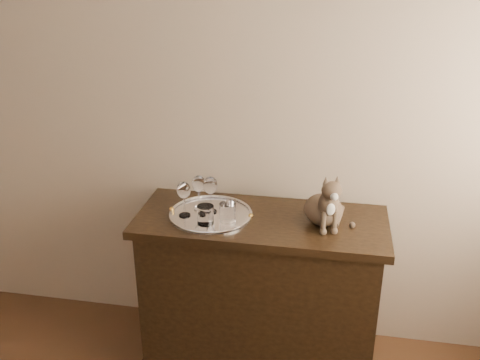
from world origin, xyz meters
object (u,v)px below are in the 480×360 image
object	(u,v)px
wine_glass_d	(211,195)
tumbler_a	(228,212)
tray	(211,215)
tumbler_b	(205,215)
cat	(324,196)
sideboard	(260,292)
wine_glass_c	(184,199)
wine_glass_a	(199,192)

from	to	relation	value
wine_glass_d	tumbler_a	bearing A→B (deg)	-37.37
tray	tumbler_a	world-z (taller)	tumbler_a
tumbler_b	cat	distance (m)	0.55
sideboard	tumbler_b	bearing A→B (deg)	-155.07
tumbler_a	cat	distance (m)	0.45
wine_glass_c	cat	bearing A→B (deg)	5.05
tumbler_a	tumbler_b	xyz separation A→B (m)	(-0.09, -0.05, 0.00)
tray	wine_glass_c	bearing A→B (deg)	-165.02
cat	sideboard	bearing A→B (deg)	163.79
tray	wine_glass_c	xyz separation A→B (m)	(-0.12, -0.03, 0.09)
tray	wine_glass_a	distance (m)	0.13
wine_glass_d	tumbler_b	world-z (taller)	wine_glass_d
tumbler_a	sideboard	bearing A→B (deg)	24.25
tray	tumbler_a	bearing A→B (deg)	-27.22
tumbler_b	wine_glass_d	bearing A→B (deg)	91.60
tray	wine_glass_d	bearing A→B (deg)	101.95
sideboard	wine_glass_c	size ratio (longest dim) A/B	6.90
wine_glass_c	wine_glass_d	distance (m)	0.13
sideboard	wine_glass_a	bearing A→B (deg)	174.51
wine_glass_c	tumbler_a	distance (m)	0.22
wine_glass_a	wine_glass_d	bearing A→B (deg)	-19.24
wine_glass_c	sideboard	bearing A→B (deg)	8.16
tray	wine_glass_d	size ratio (longest dim) A/B	2.17
sideboard	wine_glass_a	size ratio (longest dim) A/B	6.80
sideboard	wine_glass_a	xyz separation A→B (m)	(-0.31, 0.03, 0.52)
wine_glass_c	tumbler_a	world-z (taller)	wine_glass_c
wine_glass_d	tray	bearing A→B (deg)	-78.05
tray	tumbler_b	distance (m)	0.11
wine_glass_a	tumbler_a	xyz separation A→B (m)	(0.16, -0.10, -0.04)
wine_glass_a	tumbler_a	distance (m)	0.19
wine_glass_c	tumbler_b	xyz separation A→B (m)	(0.12, -0.06, -0.04)
sideboard	wine_glass_c	xyz separation A→B (m)	(-0.36, -0.05, 0.52)
tumbler_a	wine_glass_c	bearing A→B (deg)	175.87
wine_glass_d	sideboard	bearing A→B (deg)	-1.80
wine_glass_a	wine_glass_c	xyz separation A→B (m)	(-0.05, -0.08, -0.00)
tumbler_a	cat	bearing A→B (deg)	9.43
tray	cat	xyz separation A→B (m)	(0.53, 0.03, 0.13)
sideboard	wine_glass_a	world-z (taller)	wine_glass_a
tumbler_a	tumbler_b	size ratio (longest dim) A/B	0.98
tumbler_b	cat	xyz separation A→B (m)	(0.53, 0.12, 0.08)
tray	wine_glass_a	size ratio (longest dim) A/B	2.27
wine_glass_d	cat	xyz separation A→B (m)	(0.54, -0.00, 0.04)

